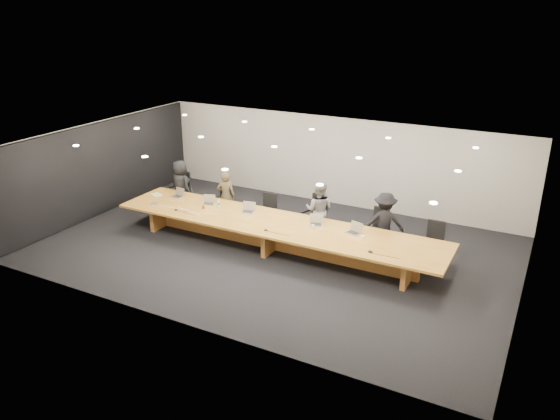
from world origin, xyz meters
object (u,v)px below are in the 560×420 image
object	(u,v)px
paper_cup_near	(313,227)
laptop_e	(353,228)
chair_mid_right	(314,216)
water_bottle	(219,204)
laptop_b	(208,200)
paper_cup_far	(363,237)
av_box	(155,204)
laptop_a	(177,193)
mic_center	(266,230)
chair_far_right	(434,242)
mic_left	(176,210)
chair_far_left	(180,190)
laptop_d	(316,220)
amber_mug	(203,207)
chair_left	(221,201)
person_b	(226,196)
chair_mid_left	(268,211)
person_a	(181,186)
chair_right	(376,229)
mic_right	(370,251)
person_c	(319,210)
conference_table	(275,231)
laptop_c	(248,208)
person_d	(384,222)

from	to	relation	value
paper_cup_near	laptop_e	bearing A→B (deg)	11.08
chair_mid_right	water_bottle	bearing A→B (deg)	-140.87
laptop_b	laptop_e	bearing A→B (deg)	-18.13
paper_cup_far	av_box	distance (m)	6.04
laptop_a	mic_center	distance (m)	3.64
chair_far_right	mic_left	size ratio (longest dim) A/B	9.03
chair_far_left	laptop_d	world-z (taller)	chair_far_left
laptop_e	amber_mug	xyz separation A→B (m)	(-4.27, -0.32, -0.09)
chair_far_right	water_bottle	world-z (taller)	chair_far_right
laptop_e	mic_left	bearing A→B (deg)	-152.43
chair_left	amber_mug	size ratio (longest dim) A/B	11.22
person_b	laptop_b	distance (m)	0.84
chair_mid_left	laptop_b	distance (m)	1.71
person_a	mic_center	xyz separation A→B (m)	(3.95, -1.70, -0.04)
chair_far_left	water_bottle	distance (m)	2.49
chair_right	mic_right	distance (m)	1.92
person_c	mic_right	xyz separation A→B (m)	(2.08, -1.79, -0.03)
chair_mid_right	amber_mug	world-z (taller)	chair_mid_right
chair_mid_right	person_a	size ratio (longest dim) A/B	0.75
laptop_b	chair_far_left	bearing A→B (deg)	133.07
paper_cup_far	water_bottle	bearing A→B (deg)	177.78
conference_table	person_b	world-z (taller)	person_b
chair_far_right	laptop_e	xyz separation A→B (m)	(-1.79, -0.90, 0.36)
chair_far_left	chair_mid_left	size ratio (longest dim) A/B	1.17
chair_left	water_bottle	world-z (taller)	chair_left
chair_left	chair_mid_right	bearing A→B (deg)	9.18
chair_far_left	chair_right	bearing A→B (deg)	5.47
conference_table	mic_right	bearing A→B (deg)	-10.71
conference_table	chair_right	size ratio (longest dim) A/B	8.24
mic_center	mic_right	size ratio (longest dim) A/B	0.86
chair_far_right	mic_left	xyz separation A→B (m)	(-6.66, -1.67, 0.24)
person_b	mic_left	world-z (taller)	person_b
chair_far_right	mic_left	bearing A→B (deg)	-168.56
laptop_b	water_bottle	xyz separation A→B (m)	(0.41, -0.09, -0.01)
laptop_c	chair_right	bearing A→B (deg)	5.98
chair_left	person_c	bearing A→B (deg)	9.86
laptop_d	mic_right	size ratio (longest dim) A/B	2.77
laptop_b	amber_mug	size ratio (longest dim) A/B	3.53
person_b	mic_center	world-z (taller)	person_b
person_a	water_bottle	xyz separation A→B (m)	(2.02, -0.92, 0.06)
laptop_e	mic_center	xyz separation A→B (m)	(-2.00, -0.84, -0.12)
laptop_b	mic_left	distance (m)	0.96
conference_table	amber_mug	xyz separation A→B (m)	(-2.22, -0.03, 0.28)
chair_left	laptop_b	size ratio (longest dim) A/B	3.18
person_a	person_d	distance (m)	6.45
mic_left	water_bottle	bearing A→B (deg)	37.34
conference_table	chair_far_right	world-z (taller)	chair_far_right
chair_mid_left	chair_far_right	distance (m)	4.74
mic_center	mic_right	xyz separation A→B (m)	(2.73, 0.02, 0.00)
water_bottle	amber_mug	size ratio (longest dim) A/B	2.48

